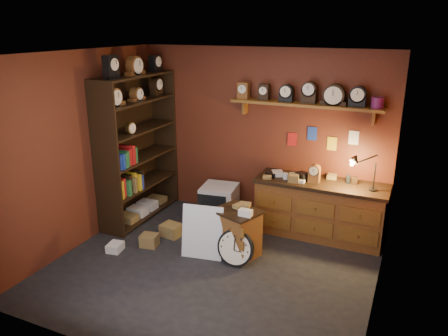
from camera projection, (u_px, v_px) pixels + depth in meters
floor at (212, 267)px, 5.69m from camera, size 4.00×4.00×0.00m
room_shell at (218, 138)px, 5.23m from camera, size 4.02×3.62×2.71m
shelving_unit at (136, 142)px, 6.85m from camera, size 0.47×1.60×2.58m
workbench at (320, 206)px, 6.41m from camera, size 1.89×0.66×1.36m
low_cabinet at (237, 231)px, 5.90m from camera, size 0.71×0.65×0.75m
big_round_clock at (236, 248)px, 5.68m from camera, size 0.50×0.16×0.50m
white_panel at (203, 256)px, 5.96m from camera, size 0.58×0.24×0.74m
mini_fridge at (219, 203)px, 7.02m from camera, size 0.61×0.63×0.56m
floor_box_a at (171, 230)px, 6.52m from camera, size 0.32×0.29×0.18m
floor_box_b at (115, 247)px, 6.08m from camera, size 0.22×0.25×0.11m
floor_box_c at (149, 240)px, 6.21m from camera, size 0.27×0.23×0.18m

